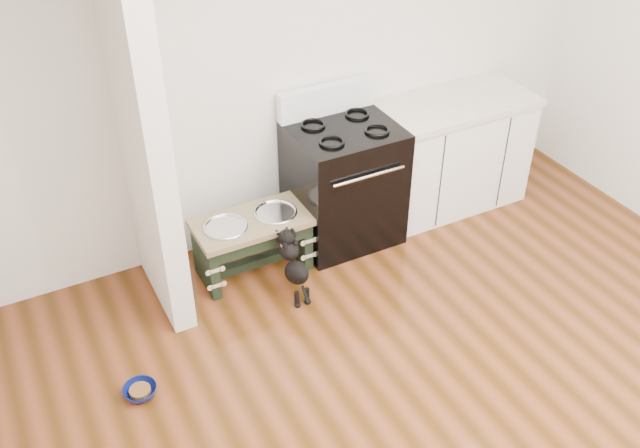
{
  "coord_description": "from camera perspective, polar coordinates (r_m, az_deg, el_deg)",
  "views": [
    {
      "loc": [
        -1.97,
        -1.72,
        3.31
      ],
      "look_at": [
        -0.2,
        1.66,
        0.56
      ],
      "focal_mm": 40.0,
      "sensor_mm": 36.0,
      "label": 1
    }
  ],
  "objects": [
    {
      "name": "room_shell",
      "position": [
        3.11,
        17.77,
        1.0
      ],
      "size": [
        5.0,
        5.0,
        5.0
      ],
      "color": "silver",
      "rests_on": "ground"
    },
    {
      "name": "partition_wall",
      "position": [
        4.37,
        -14.24,
        7.99
      ],
      "size": [
        0.15,
        0.8,
        2.7
      ],
      "primitive_type": "cube",
      "color": "silver",
      "rests_on": "ground"
    },
    {
      "name": "oven_range",
      "position": [
        5.29,
        1.88,
        3.41
      ],
      "size": [
        0.76,
        0.69,
        1.14
      ],
      "color": "black",
      "rests_on": "ground"
    },
    {
      "name": "cabinet_run",
      "position": [
        5.79,
        10.33,
        5.63
      ],
      "size": [
        1.24,
        0.64,
        0.91
      ],
      "color": "white",
      "rests_on": "ground"
    },
    {
      "name": "dog_feeder",
      "position": [
        5.03,
        -5.44,
        -0.9
      ],
      "size": [
        0.81,
        0.43,
        0.46
      ],
      "color": "black",
      "rests_on": "ground"
    },
    {
      "name": "puppy",
      "position": [
        4.83,
        -2.12,
        -3.2
      ],
      "size": [
        0.14,
        0.41,
        0.49
      ],
      "color": "black",
      "rests_on": "ground"
    },
    {
      "name": "floor_bowl",
      "position": [
        4.47,
        -14.2,
        -12.84
      ],
      "size": [
        0.2,
        0.2,
        0.06
      ],
      "rotation": [
        0.0,
        0.0,
        0.02
      ],
      "color": "navy",
      "rests_on": "ground"
    }
  ]
}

